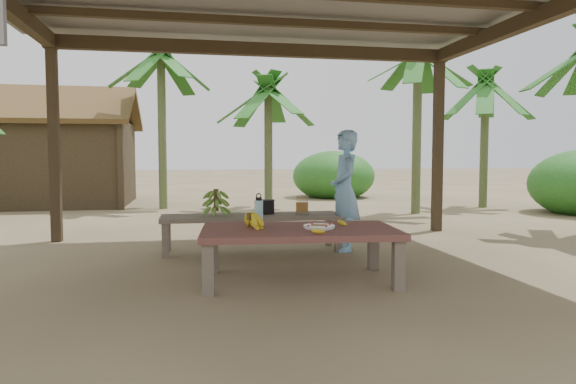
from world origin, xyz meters
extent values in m
plane|color=brown|center=(0.00, 0.00, 0.00)|extent=(80.00, 80.00, 0.00)
cube|color=black|center=(-2.80, 2.30, 1.35)|extent=(0.13, 0.13, 2.70)
cube|color=black|center=(2.80, 2.30, 1.35)|extent=(0.13, 0.13, 2.70)
cube|color=black|center=(0.00, 2.30, 2.70)|extent=(5.80, 0.14, 0.18)
cube|color=black|center=(2.80, 0.00, 2.70)|extent=(0.14, 4.80, 0.18)
cube|color=brown|center=(-0.84, -0.85, 0.22)|extent=(0.11, 0.11, 0.44)
cube|color=brown|center=(0.79, -0.99, 0.22)|extent=(0.11, 0.11, 0.44)
cube|color=brown|center=(-0.77, -0.01, 0.22)|extent=(0.11, 0.11, 0.44)
cube|color=brown|center=(0.86, -0.15, 0.22)|extent=(0.11, 0.11, 0.44)
cube|color=maroon|center=(0.01, -0.50, 0.47)|extent=(1.88, 1.15, 0.06)
cube|color=brown|center=(-1.28, 0.86, 0.20)|extent=(0.08, 0.08, 0.40)
cube|color=brown|center=(0.78, 0.86, 0.20)|extent=(0.08, 0.08, 0.40)
cube|color=brown|center=(-1.28, 1.32, 0.20)|extent=(0.08, 0.08, 0.40)
cube|color=brown|center=(0.78, 1.32, 0.20)|extent=(0.08, 0.08, 0.40)
cube|color=brown|center=(-0.25, 1.09, 0.42)|extent=(2.20, 0.60, 0.05)
cylinder|color=white|center=(0.18, -0.57, 0.51)|extent=(0.27, 0.27, 0.01)
cylinder|color=white|center=(0.18, -0.57, 0.52)|extent=(0.29, 0.29, 0.02)
cube|color=brown|center=(0.18, -0.57, 0.53)|extent=(0.17, 0.14, 0.02)
ellipsoid|color=yellow|center=(0.10, -0.87, 0.52)|extent=(0.15, 0.08, 0.04)
ellipsoid|color=yellow|center=(0.46, -0.37, 0.52)|extent=(0.08, 0.17, 0.04)
cylinder|color=#43AAD2|center=(-0.33, -0.20, 0.62)|extent=(0.08, 0.08, 0.24)
cylinder|color=black|center=(-0.33, -0.20, 0.75)|extent=(0.06, 0.06, 0.03)
torus|color=black|center=(-0.33, -0.20, 0.78)|extent=(0.05, 0.01, 0.05)
cylinder|color=black|center=(-0.06, 1.18, 0.53)|extent=(0.20, 0.20, 0.17)
imported|color=#6999C8|center=(0.88, 0.94, 0.75)|extent=(0.39, 0.56, 1.49)
cube|color=black|center=(-4.50, 8.00, 1.00)|extent=(4.00, 3.00, 2.00)
cube|color=brown|center=(-4.50, 7.15, 2.35)|extent=(4.40, 1.73, 1.00)
cube|color=brown|center=(-4.50, 8.85, 2.35)|extent=(4.40, 1.73, 1.00)
cylinder|color=#596638|center=(3.51, 4.63, 1.64)|extent=(0.18, 0.18, 3.27)
cylinder|color=#596638|center=(0.71, 6.19, 1.35)|extent=(0.18, 0.18, 2.70)
cylinder|color=#596638|center=(-1.61, 6.57, 1.73)|extent=(0.18, 0.18, 3.46)
cylinder|color=#596638|center=(5.58, 5.55, 1.43)|extent=(0.18, 0.18, 2.85)
camera|label=1|loc=(-0.96, -5.14, 1.17)|focal=32.00mm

